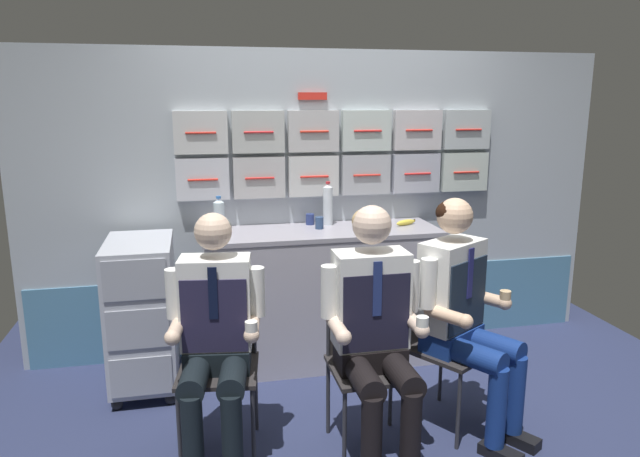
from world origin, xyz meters
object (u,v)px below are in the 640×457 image
object	(u,v)px
folding_chair_near_trolley	(437,330)
water_bottle_short	(219,216)
crew_member_left	(215,329)
paper_cup_blue	(319,223)
folding_chair_left	(220,348)
snack_banana	(406,222)
crew_member_right	(375,323)
folding_chair_right	(365,346)
service_trolley	(142,311)
crew_member_near_trolley	(464,306)

from	to	relation	value
folding_chair_near_trolley	water_bottle_short	xyz separation A→B (m)	(-1.16, 0.91, 0.53)
crew_member_left	paper_cup_blue	distance (m)	1.33
folding_chair_left	snack_banana	world-z (taller)	snack_banana
crew_member_right	folding_chair_left	bearing A→B (deg)	157.92
folding_chair_right	paper_cup_blue	distance (m)	1.14
service_trolley	folding_chair_right	xyz separation A→B (m)	(1.20, -0.87, 0.02)
paper_cup_blue	folding_chair_near_trolley	bearing A→B (deg)	-62.42
crew_member_right	crew_member_near_trolley	bearing A→B (deg)	14.77
crew_member_near_trolley	paper_cup_blue	size ratio (longest dim) A/B	15.85
crew_member_right	snack_banana	world-z (taller)	crew_member_right
folding_chair_left	crew_member_near_trolley	bearing A→B (deg)	-7.10
crew_member_near_trolley	snack_banana	world-z (taller)	crew_member_near_trolley
folding_chair_near_trolley	paper_cup_blue	xyz separation A→B (m)	(-0.48, 0.92, 0.45)
water_bottle_short	snack_banana	world-z (taller)	water_bottle_short
paper_cup_blue	crew_member_right	bearing A→B (deg)	-89.03
water_bottle_short	crew_member_left	bearing A→B (deg)	-94.52
folding_chair_near_trolley	crew_member_near_trolley	world-z (taller)	crew_member_near_trolley
crew_member_left	service_trolley	bearing A→B (deg)	115.67
crew_member_right	paper_cup_blue	world-z (taller)	crew_member_right
crew_member_left	crew_member_near_trolley	distance (m)	1.32
folding_chair_right	paper_cup_blue	size ratio (longest dim) A/B	10.48
folding_chair_right	crew_member_right	xyz separation A→B (m)	(-0.00, -0.16, 0.19)
folding_chair_left	water_bottle_short	distance (m)	1.03
service_trolley	folding_chair_near_trolley	distance (m)	1.82
folding_chair_near_trolley	paper_cup_blue	bearing A→B (deg)	117.58
crew_member_near_trolley	folding_chair_right	bearing A→B (deg)	178.39
folding_chair_left	crew_member_near_trolley	world-z (taller)	crew_member_near_trolley
folding_chair_left	crew_member_left	distance (m)	0.23
folding_chair_right	service_trolley	bearing A→B (deg)	144.15
folding_chair_right	water_bottle_short	world-z (taller)	water_bottle_short
crew_member_right	crew_member_near_trolley	size ratio (longest dim) A/B	1.00
water_bottle_short	crew_member_near_trolley	bearing A→B (deg)	-40.13
crew_member_left	crew_member_near_trolley	size ratio (longest dim) A/B	0.98
folding_chair_near_trolley	crew_member_near_trolley	bearing A→B (deg)	-58.30
crew_member_right	snack_banana	distance (m)	1.35
crew_member_near_trolley	water_bottle_short	xyz separation A→B (m)	(-1.24, 1.04, 0.34)
crew_member_left	paper_cup_blue	xyz separation A→B (m)	(0.76, 1.06, 0.29)
crew_member_right	snack_banana	xyz separation A→B (m)	(0.60, 1.19, 0.24)
service_trolley	crew_member_right	distance (m)	1.59
service_trolley	folding_chair_right	distance (m)	1.48
service_trolley	folding_chair_left	distance (m)	0.85
crew_member_right	folding_chair_near_trolley	xyz separation A→B (m)	(0.46, 0.28, -0.19)
folding_chair_near_trolley	water_bottle_short	bearing A→B (deg)	141.81
water_bottle_short	folding_chair_near_trolley	bearing A→B (deg)	-38.19
water_bottle_short	snack_banana	xyz separation A→B (m)	(1.29, -0.00, -0.10)
folding_chair_left	folding_chair_near_trolley	distance (m)	1.22
folding_chair_near_trolley	folding_chair_right	bearing A→B (deg)	-165.39
service_trolley	folding_chair_left	xyz separation A→B (m)	(0.45, -0.72, 0.02)
crew_member_left	paper_cup_blue	size ratio (longest dim) A/B	15.48
crew_member_right	folding_chair_near_trolley	size ratio (longest dim) A/B	1.52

